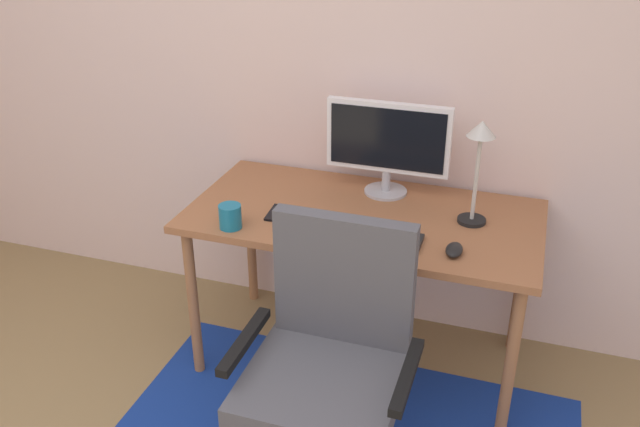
{
  "coord_description": "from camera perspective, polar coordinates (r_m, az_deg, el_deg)",
  "views": [
    {
      "loc": [
        1.07,
        -0.56,
        1.92
      ],
      "look_at": [
        0.38,
        1.52,
        0.82
      ],
      "focal_mm": 37.92,
      "sensor_mm": 36.0,
      "label": 1
    }
  ],
  "objects": [
    {
      "name": "keyboard",
      "position": [
        2.51,
        3.73,
        -1.84
      ],
      "size": [
        0.43,
        0.13,
        0.02
      ],
      "primitive_type": "cube",
      "color": "black",
      "rests_on": "desk"
    },
    {
      "name": "office_chair",
      "position": [
        2.31,
        0.67,
        -15.12
      ],
      "size": [
        0.59,
        0.59,
        0.97
      ],
      "rotation": [
        0.0,
        0.0,
        -0.0
      ],
      "color": "slate",
      "rests_on": "ground"
    },
    {
      "name": "monitor",
      "position": [
        2.79,
        5.75,
        6.06
      ],
      "size": [
        0.51,
        0.18,
        0.39
      ],
      "color": "#B2B2B7",
      "rests_on": "desk"
    },
    {
      "name": "desk",
      "position": [
        2.73,
        3.65,
        -1.26
      ],
      "size": [
        1.39,
        0.71,
        0.72
      ],
      "color": "#985F3A",
      "rests_on": "ground"
    },
    {
      "name": "coffee_cup",
      "position": [
        2.58,
        -7.59,
        -0.25
      ],
      "size": [
        0.09,
        0.09,
        0.09
      ],
      "primitive_type": "cylinder",
      "color": "#17698A",
      "rests_on": "desk"
    },
    {
      "name": "cell_phone",
      "position": [
        2.68,
        -3.61,
        0.05
      ],
      "size": [
        0.08,
        0.14,
        0.01
      ],
      "primitive_type": "cube",
      "rotation": [
        0.0,
        0.0,
        0.07
      ],
      "color": "black",
      "rests_on": "desk"
    },
    {
      "name": "wall_back",
      "position": [
        3.03,
        -2.82,
        14.66
      ],
      "size": [
        6.0,
        0.1,
        2.6
      ],
      "primitive_type": "cube",
      "color": "beige",
      "rests_on": "ground"
    },
    {
      "name": "computer_mouse",
      "position": [
        2.44,
        11.25,
        -3.02
      ],
      "size": [
        0.06,
        0.1,
        0.03
      ],
      "primitive_type": "ellipsoid",
      "color": "black",
      "rests_on": "desk"
    },
    {
      "name": "desk_lamp",
      "position": [
        2.57,
        13.29,
        5.11
      ],
      "size": [
        0.11,
        0.11,
        0.41
      ],
      "color": "black",
      "rests_on": "desk"
    }
  ]
}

